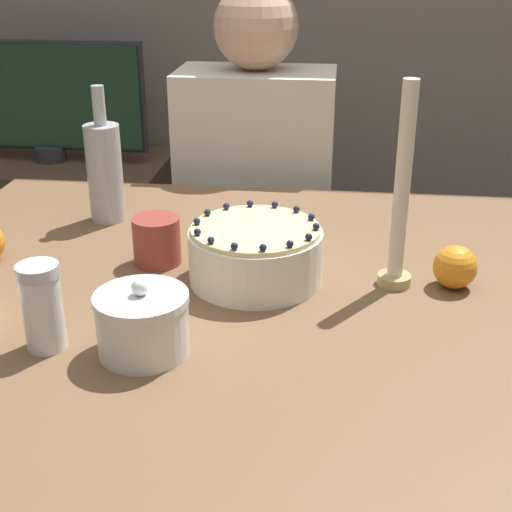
% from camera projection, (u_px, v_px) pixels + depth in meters
% --- Properties ---
extents(dining_table, '(1.31, 1.09, 0.73)m').
position_uv_depth(dining_table, '(252.00, 345.00, 1.24)').
color(dining_table, brown).
rests_on(dining_table, ground_plane).
extents(cake, '(0.23, 0.23, 0.11)m').
position_uv_depth(cake, '(256.00, 254.00, 1.22)').
color(cake, white).
rests_on(cake, dining_table).
extents(sugar_bowl, '(0.13, 0.13, 0.12)m').
position_uv_depth(sugar_bowl, '(143.00, 323.00, 1.00)').
color(sugar_bowl, white).
rests_on(sugar_bowl, dining_table).
extents(sugar_shaker, '(0.06, 0.06, 0.13)m').
position_uv_depth(sugar_shaker, '(42.00, 306.00, 1.01)').
color(sugar_shaker, white).
rests_on(sugar_shaker, dining_table).
extents(candle, '(0.06, 0.06, 0.35)m').
position_uv_depth(candle, '(401.00, 204.00, 1.16)').
color(candle, tan).
rests_on(candle, dining_table).
extents(bottle, '(0.07, 0.07, 0.28)m').
position_uv_depth(bottle, '(105.00, 170.00, 1.46)').
color(bottle, '#B2B7BC').
rests_on(bottle, dining_table).
extents(cup, '(0.09, 0.09, 0.09)m').
position_uv_depth(cup, '(157.00, 240.00, 1.28)').
color(cup, '#993D33').
rests_on(cup, dining_table).
extents(orange_fruit_0, '(0.07, 0.07, 0.07)m').
position_uv_depth(orange_fruit_0, '(455.00, 267.00, 1.20)').
color(orange_fruit_0, orange).
rests_on(orange_fruit_0, dining_table).
extents(person_man_blue_shirt, '(0.40, 0.34, 1.18)m').
position_uv_depth(person_man_blue_shirt, '(256.00, 239.00, 1.96)').
color(person_man_blue_shirt, '#595960').
rests_on(person_man_blue_shirt, ground_plane).
extents(side_cabinet, '(0.76, 0.43, 0.59)m').
position_uv_depth(side_cabinet, '(62.00, 243.00, 2.49)').
color(side_cabinet, '#4C3828').
rests_on(side_cabinet, ground_plane).
extents(tv_monitor, '(0.66, 0.10, 0.39)m').
position_uv_depth(tv_monitor, '(45.00, 99.00, 2.29)').
color(tv_monitor, '#2D2D33').
rests_on(tv_monitor, side_cabinet).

